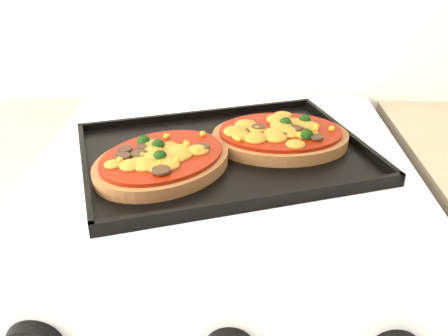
# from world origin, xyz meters

# --- Properties ---
(control_panel) EXTENTS (0.60, 0.02, 0.09)m
(control_panel) POSITION_xyz_m (-0.02, 1.39, 0.85)
(control_panel) COLOR silver
(control_panel) RESTS_ON stove
(baking_tray) EXTENTS (0.51, 0.44, 0.02)m
(baking_tray) POSITION_xyz_m (-0.02, 1.70, 0.92)
(baking_tray) COLOR black
(baking_tray) RESTS_ON stove
(pizza_left) EXTENTS (0.27, 0.28, 0.03)m
(pizza_left) POSITION_xyz_m (-0.11, 1.65, 0.94)
(pizza_left) COLOR brown
(pizza_left) RESTS_ON baking_tray
(pizza_right) EXTENTS (0.23, 0.18, 0.03)m
(pizza_right) POSITION_xyz_m (0.07, 1.74, 0.94)
(pizza_right) COLOR brown
(pizza_right) RESTS_ON baking_tray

